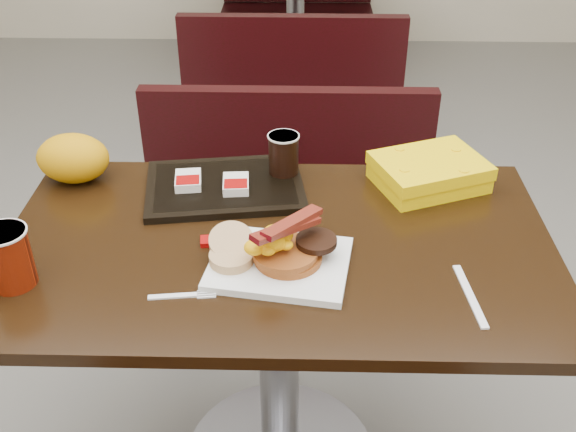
{
  "coord_description": "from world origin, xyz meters",
  "views": [
    {
      "loc": [
        0.05,
        -1.2,
        1.61
      ],
      "look_at": [
        0.02,
        -0.0,
        0.82
      ],
      "focal_mm": 42.56,
      "sensor_mm": 36.0,
      "label": 1
    }
  ],
  "objects_px": {
    "table_near": "(279,365)",
    "bench_far_s": "(293,78)",
    "table_far": "(295,29)",
    "tray": "(225,187)",
    "hashbrown_sleeve_right": "(236,184)",
    "fork": "(172,296)",
    "pancake_stack": "(288,254)",
    "clamshell": "(429,172)",
    "knife": "(470,296)",
    "coffee_cup_far": "(284,154)",
    "bench_near_n": "(287,215)",
    "hashbrown_sleeve_left": "(188,181)",
    "platter": "(279,264)",
    "coffee_cup_near": "(9,258)",
    "paper_bag": "(73,158)"
  },
  "relations": [
    {
      "from": "table_far",
      "to": "bench_far_s",
      "type": "height_order",
      "value": "table_far"
    },
    {
      "from": "platter",
      "to": "paper_bag",
      "type": "relative_size",
      "value": 1.59
    },
    {
      "from": "bench_near_n",
      "to": "coffee_cup_far",
      "type": "height_order",
      "value": "coffee_cup_far"
    },
    {
      "from": "fork",
      "to": "coffee_cup_far",
      "type": "height_order",
      "value": "coffee_cup_far"
    },
    {
      "from": "coffee_cup_far",
      "to": "tray",
      "type": "bearing_deg",
      "value": -156.95
    },
    {
      "from": "bench_far_s",
      "to": "pancake_stack",
      "type": "height_order",
      "value": "pancake_stack"
    },
    {
      "from": "hashbrown_sleeve_right",
      "to": "fork",
      "type": "bearing_deg",
      "value": -107.9
    },
    {
      "from": "hashbrown_sleeve_left",
      "to": "hashbrown_sleeve_right",
      "type": "bearing_deg",
      "value": -14.17
    },
    {
      "from": "bench_far_s",
      "to": "clamshell",
      "type": "xyz_separation_m",
      "value": [
        0.36,
        -1.65,
        0.42
      ]
    },
    {
      "from": "bench_near_n",
      "to": "pancake_stack",
      "type": "bearing_deg",
      "value": -88.25
    },
    {
      "from": "table_far",
      "to": "hashbrown_sleeve_right",
      "type": "height_order",
      "value": "hashbrown_sleeve_right"
    },
    {
      "from": "hashbrown_sleeve_left",
      "to": "paper_bag",
      "type": "bearing_deg",
      "value": 163.79
    },
    {
      "from": "pancake_stack",
      "to": "tray",
      "type": "bearing_deg",
      "value": 118.15
    },
    {
      "from": "bench_near_n",
      "to": "platter",
      "type": "bearing_deg",
      "value": -89.54
    },
    {
      "from": "bench_near_n",
      "to": "fork",
      "type": "bearing_deg",
      "value": -102.6
    },
    {
      "from": "table_near",
      "to": "knife",
      "type": "xyz_separation_m",
      "value": [
        0.38,
        -0.17,
        0.38
      ]
    },
    {
      "from": "bench_far_s",
      "to": "hashbrown_sleeve_left",
      "type": "height_order",
      "value": "hashbrown_sleeve_left"
    },
    {
      "from": "table_near",
      "to": "coffee_cup_far",
      "type": "height_order",
      "value": "coffee_cup_far"
    },
    {
      "from": "bench_far_s",
      "to": "hashbrown_sleeve_right",
      "type": "relative_size",
      "value": 12.09
    },
    {
      "from": "bench_near_n",
      "to": "bench_far_s",
      "type": "bearing_deg",
      "value": 90.0
    },
    {
      "from": "coffee_cup_near",
      "to": "pancake_stack",
      "type": "bearing_deg",
      "value": 7.11
    },
    {
      "from": "table_far",
      "to": "tray",
      "type": "height_order",
      "value": "tray"
    },
    {
      "from": "platter",
      "to": "coffee_cup_near",
      "type": "bearing_deg",
      "value": -164.21
    },
    {
      "from": "clamshell",
      "to": "table_far",
      "type": "bearing_deg",
      "value": 76.99
    },
    {
      "from": "tray",
      "to": "coffee_cup_far",
      "type": "height_order",
      "value": "coffee_cup_far"
    },
    {
      "from": "bench_near_n",
      "to": "knife",
      "type": "height_order",
      "value": "knife"
    },
    {
      "from": "bench_far_s",
      "to": "pancake_stack",
      "type": "distance_m",
      "value": 2.03
    },
    {
      "from": "coffee_cup_near",
      "to": "fork",
      "type": "relative_size",
      "value": 0.94
    },
    {
      "from": "bench_far_s",
      "to": "hashbrown_sleeve_right",
      "type": "distance_m",
      "value": 1.76
    },
    {
      "from": "platter",
      "to": "fork",
      "type": "bearing_deg",
      "value": -145.2
    },
    {
      "from": "fork",
      "to": "hashbrown_sleeve_right",
      "type": "distance_m",
      "value": 0.4
    },
    {
      "from": "fork",
      "to": "clamshell",
      "type": "height_order",
      "value": "clamshell"
    },
    {
      "from": "hashbrown_sleeve_left",
      "to": "coffee_cup_far",
      "type": "bearing_deg",
      "value": 9.23
    },
    {
      "from": "table_near",
      "to": "clamshell",
      "type": "height_order",
      "value": "clamshell"
    },
    {
      "from": "coffee_cup_near",
      "to": "knife",
      "type": "height_order",
      "value": "coffee_cup_near"
    },
    {
      "from": "table_near",
      "to": "bench_far_s",
      "type": "xyz_separation_m",
      "value": [
        0.0,
        1.9,
        -0.02
      ]
    },
    {
      "from": "coffee_cup_far",
      "to": "fork",
      "type": "bearing_deg",
      "value": -113.55
    },
    {
      "from": "platter",
      "to": "fork",
      "type": "distance_m",
      "value": 0.23
    },
    {
      "from": "knife",
      "to": "coffee_cup_far",
      "type": "bearing_deg",
      "value": -145.88
    },
    {
      "from": "platter",
      "to": "hashbrown_sleeve_left",
      "type": "distance_m",
      "value": 0.38
    },
    {
      "from": "bench_far_s",
      "to": "tray",
      "type": "distance_m",
      "value": 1.74
    },
    {
      "from": "bench_near_n",
      "to": "tray",
      "type": "bearing_deg",
      "value": -105.83
    },
    {
      "from": "fork",
      "to": "clamshell",
      "type": "xyz_separation_m",
      "value": [
        0.56,
        0.44,
        0.03
      ]
    },
    {
      "from": "bench_far_s",
      "to": "table_near",
      "type": "bearing_deg",
      "value": -90.0
    },
    {
      "from": "coffee_cup_near",
      "to": "fork",
      "type": "bearing_deg",
      "value": -6.39
    },
    {
      "from": "pancake_stack",
      "to": "fork",
      "type": "xyz_separation_m",
      "value": [
        -0.22,
        -0.1,
        -0.03
      ]
    },
    {
      "from": "platter",
      "to": "tray",
      "type": "xyz_separation_m",
      "value": [
        -0.14,
        0.31,
        0.0
      ]
    },
    {
      "from": "hashbrown_sleeve_left",
      "to": "coffee_cup_far",
      "type": "distance_m",
      "value": 0.24
    },
    {
      "from": "pancake_stack",
      "to": "fork",
      "type": "distance_m",
      "value": 0.25
    },
    {
      "from": "hashbrown_sleeve_right",
      "to": "clamshell",
      "type": "height_order",
      "value": "clamshell"
    }
  ]
}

